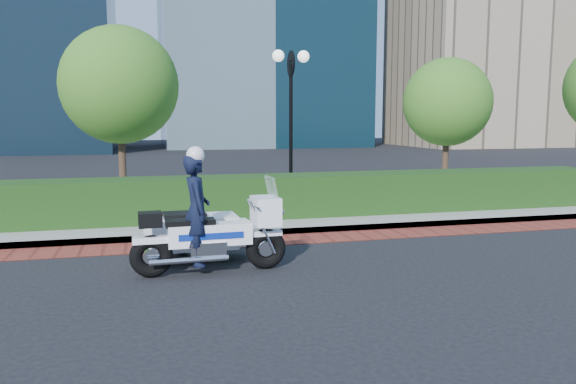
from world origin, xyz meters
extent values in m
plane|color=black|center=(0.00, 0.00, 0.00)|extent=(120.00, 120.00, 0.00)
cube|color=maroon|center=(0.00, 1.50, 0.01)|extent=(60.00, 1.00, 0.01)
cube|color=gray|center=(0.00, 6.00, 0.07)|extent=(60.00, 8.00, 0.15)
cube|color=black|center=(0.00, 3.60, 0.65)|extent=(18.00, 1.20, 1.00)
cylinder|color=black|center=(1.00, 5.20, 0.30)|extent=(0.30, 0.30, 0.30)
cylinder|color=black|center=(1.00, 5.20, 2.15)|extent=(0.10, 0.10, 3.70)
cylinder|color=black|center=(1.00, 5.20, 4.00)|extent=(0.04, 0.70, 0.70)
sphere|color=white|center=(0.65, 5.20, 4.20)|extent=(0.32, 0.32, 0.32)
sphere|color=white|center=(1.35, 5.20, 4.20)|extent=(0.32, 0.32, 0.32)
cylinder|color=#332319|center=(-3.50, 6.50, 1.23)|extent=(0.20, 0.20, 2.17)
sphere|color=#30721C|center=(-3.50, 6.50, 3.44)|extent=(3.20, 3.20, 3.20)
cylinder|color=#332319|center=(6.50, 6.50, 1.11)|extent=(0.20, 0.20, 1.92)
sphere|color=#30721C|center=(6.50, 6.50, 3.05)|extent=(2.80, 2.80, 2.80)
torus|color=black|center=(-2.87, -0.68, 0.35)|extent=(0.70, 0.23, 0.69)
torus|color=black|center=(-0.98, -0.62, 0.35)|extent=(0.70, 0.23, 0.69)
cube|color=white|center=(-1.93, -0.65, 0.65)|extent=(1.37, 0.38, 0.36)
cube|color=silver|center=(-1.98, -0.65, 0.40)|extent=(0.59, 0.44, 0.29)
cube|color=white|center=(-0.98, -0.62, 1.00)|extent=(0.44, 0.59, 0.47)
cube|color=silver|center=(-0.88, -0.62, 1.36)|extent=(0.15, 0.53, 0.42)
cube|color=black|center=(-2.24, -0.66, 0.86)|extent=(0.80, 0.34, 0.10)
cube|color=black|center=(-2.87, -0.68, 0.94)|extent=(0.38, 0.35, 0.23)
cube|color=white|center=(-2.16, 0.23, 0.52)|extent=(1.65, 0.79, 0.58)
cube|color=black|center=(-2.27, 0.23, 0.84)|extent=(0.75, 0.55, 0.08)
torus|color=black|center=(-2.29, 0.73, 0.26)|extent=(0.53, 0.19, 0.52)
imported|color=black|center=(-2.14, -0.66, 1.06)|extent=(0.45, 0.67, 1.81)
sphere|color=white|center=(-2.14, -0.66, 1.95)|extent=(0.29, 0.29, 0.29)
camera|label=1|loc=(-2.96, -9.70, 2.53)|focal=35.00mm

